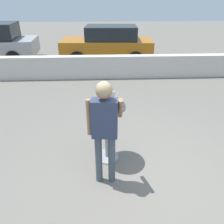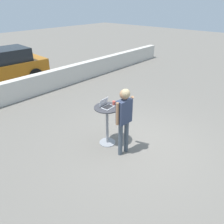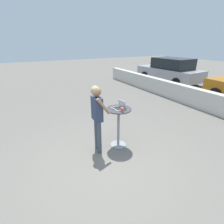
# 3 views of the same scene
# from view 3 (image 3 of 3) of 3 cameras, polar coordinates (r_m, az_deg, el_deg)

# --- Properties ---
(ground_plane) EXTENTS (50.00, 50.00, 0.00)m
(ground_plane) POSITION_cam_3_polar(r_m,az_deg,el_deg) (4.40, -2.43, -15.88)
(ground_plane) COLOR slate
(cafe_table) EXTENTS (0.66, 0.66, 1.10)m
(cafe_table) POSITION_cam_3_polar(r_m,az_deg,el_deg) (4.64, 2.14, -3.41)
(cafe_table) COLOR gray
(cafe_table) RESTS_ON ground_plane
(laptop) EXTENTS (0.33, 0.30, 0.22)m
(laptop) POSITION_cam_3_polar(r_m,az_deg,el_deg) (4.48, 2.36, 1.72)
(laptop) COLOR #B7BABF
(laptop) RESTS_ON cafe_table
(coffee_mug) EXTENTS (0.11, 0.07, 0.10)m
(coffee_mug) POSITION_cam_3_polar(r_m,az_deg,el_deg) (4.28, 3.32, 0.71)
(coffee_mug) COLOR #C14C42
(coffee_mug) RESTS_ON cafe_table
(standing_person) EXTENTS (0.54, 0.37, 1.76)m
(standing_person) POSITION_cam_3_polar(r_m,az_deg,el_deg) (4.26, -4.91, 0.26)
(standing_person) COLOR #424C56
(standing_person) RESTS_ON ground_plane
(parked_car_near_street) EXTENTS (4.68, 2.27, 1.66)m
(parked_car_near_street) POSITION_cam_3_polar(r_m,az_deg,el_deg) (13.11, 18.37, 12.80)
(parked_car_near_street) COLOR #9E9EA3
(parked_car_near_street) RESTS_ON ground_plane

